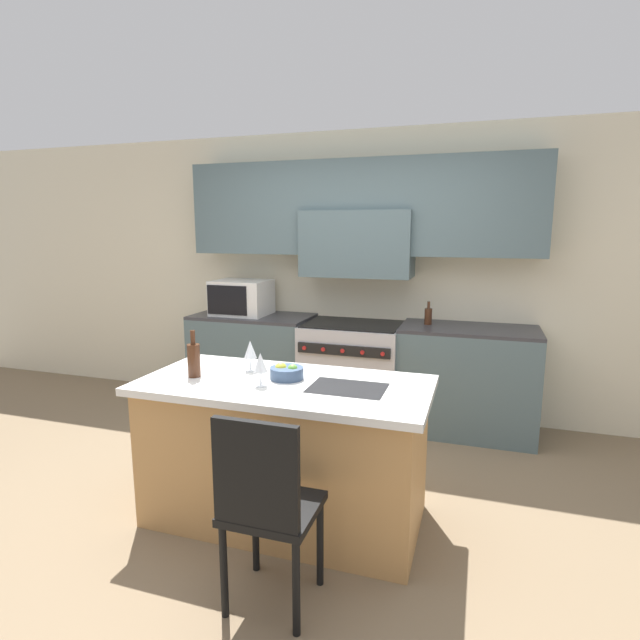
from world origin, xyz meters
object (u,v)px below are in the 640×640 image
object	(u,v)px
island_chair	(266,502)
fruit_bowl	(286,372)
oil_bottle_on_counter	(428,316)
range_stove	(352,372)
wine_glass_far	(250,350)
wine_bottle	(194,359)
wine_glass_near	(260,363)
microwave	(242,297)

from	to	relation	value
island_chair	fruit_bowl	size ratio (longest dim) A/B	4.84
island_chair	oil_bottle_on_counter	xyz separation A→B (m)	(0.45, 2.54, 0.47)
range_stove	fruit_bowl	world-z (taller)	fruit_bowl
island_chair	wine_glass_far	xyz separation A→B (m)	(-0.50, 0.90, 0.46)
wine_bottle	wine_glass_near	bearing A→B (deg)	-5.60
range_stove	wine_glass_near	bearing A→B (deg)	-92.54
wine_glass_near	wine_bottle	bearing A→B (deg)	174.40
range_stove	fruit_bowl	xyz separation A→B (m)	(0.01, -1.67, 0.46)
wine_bottle	wine_glass_near	xyz separation A→B (m)	(0.47, -0.05, 0.03)
microwave	island_chair	size ratio (longest dim) A/B	0.54
range_stove	wine_bottle	distance (m)	1.96
wine_bottle	wine_glass_far	world-z (taller)	wine_bottle
range_stove	oil_bottle_on_counter	distance (m)	0.88
microwave	oil_bottle_on_counter	world-z (taller)	microwave
island_chair	wine_bottle	size ratio (longest dim) A/B	3.38
wine_bottle	range_stove	bearing A→B (deg)	72.95
range_stove	fruit_bowl	size ratio (longest dim) A/B	4.54
microwave	wine_glass_far	distance (m)	1.82
wine_bottle	fruit_bowl	world-z (taller)	wine_bottle
wine_glass_far	oil_bottle_on_counter	bearing A→B (deg)	59.86
wine_glass_near	wine_glass_far	xyz separation A→B (m)	(-0.19, 0.27, 0.00)
microwave	fruit_bowl	distance (m)	2.05
microwave	island_chair	distance (m)	2.91
wine_glass_near	fruit_bowl	distance (m)	0.22
range_stove	microwave	world-z (taller)	microwave
range_stove	oil_bottle_on_counter	world-z (taller)	oil_bottle_on_counter
range_stove	microwave	size ratio (longest dim) A/B	1.75
island_chair	microwave	bearing A→B (deg)	118.67
range_stove	oil_bottle_on_counter	bearing A→B (deg)	4.82
range_stove	island_chair	distance (m)	2.50
wine_glass_far	wine_glass_near	bearing A→B (deg)	-54.07
fruit_bowl	oil_bottle_on_counter	size ratio (longest dim) A/B	0.99
microwave	wine_glass_near	world-z (taller)	microwave
wine_bottle	oil_bottle_on_counter	distance (m)	2.23
wine_bottle	fruit_bowl	bearing A→B (deg)	13.65
range_stove	wine_bottle	xyz separation A→B (m)	(-0.55, -1.80, 0.53)
island_chair	range_stove	bearing A→B (deg)	95.24
wine_glass_near	range_stove	bearing A→B (deg)	87.46
wine_glass_near	fruit_bowl	xyz separation A→B (m)	(0.09, 0.18, -0.10)
microwave	wine_glass_far	bearing A→B (deg)	-61.61
microwave	wine_glass_far	size ratio (longest dim) A/B	2.65
range_stove	wine_glass_far	world-z (taller)	wine_glass_far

